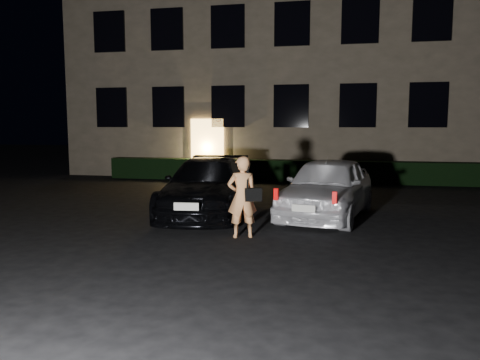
# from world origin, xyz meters

# --- Properties ---
(ground) EXTENTS (80.00, 80.00, 0.00)m
(ground) POSITION_xyz_m (0.00, 0.00, 0.00)
(ground) COLOR black
(ground) RESTS_ON ground
(building) EXTENTS (20.00, 8.11, 12.00)m
(building) POSITION_xyz_m (-0.00, 14.99, 6.00)
(building) COLOR #685D4A
(building) RESTS_ON ground
(hedge) EXTENTS (15.00, 0.70, 0.85)m
(hedge) POSITION_xyz_m (0.00, 10.50, 0.42)
(hedge) COLOR black
(hedge) RESTS_ON ground
(sedan) EXTENTS (2.43, 5.01, 1.39)m
(sedan) POSITION_xyz_m (-1.34, 3.25, 0.70)
(sedan) COLOR black
(sedan) RESTS_ON ground
(hatch) EXTENTS (2.58, 4.58, 1.47)m
(hatch) POSITION_xyz_m (1.63, 3.41, 0.74)
(hatch) COLOR white
(hatch) RESTS_ON ground
(man) EXTENTS (0.76, 0.57, 1.63)m
(man) POSITION_xyz_m (0.02, 0.93, 0.82)
(man) COLOR #FFAA66
(man) RESTS_ON ground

